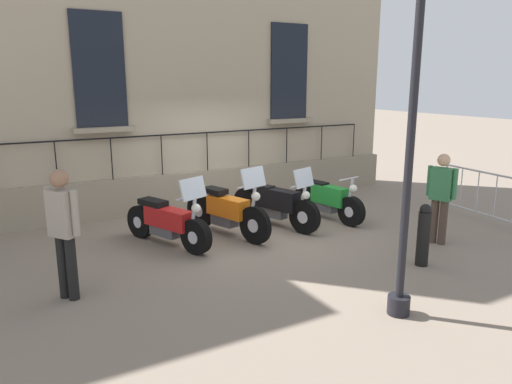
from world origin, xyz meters
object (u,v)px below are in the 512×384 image
crowd_barrier (486,195)px  bollard (424,235)px  motorcycle_green (328,201)px  lamppost (414,93)px  pedestrian_walking (64,226)px  motorcycle_red (168,223)px  pedestrian_standing (441,194)px  motorcycle_orange (227,211)px  motorcycle_black (275,204)px

crowd_barrier → bollard: 3.25m
motorcycle_green → lamppost: size_ratio=0.43×
motorcycle_green → pedestrian_walking: 5.57m
motorcycle_red → pedestrian_standing: bearing=62.3°
motorcycle_red → pedestrian_standing: (2.25, 4.29, 0.50)m
bollard → pedestrian_standing: size_ratio=0.62×
pedestrian_walking → motorcycle_orange: bearing=114.7°
motorcycle_red → pedestrian_walking: pedestrian_walking is taller
pedestrian_standing → pedestrian_walking: bearing=-97.8°
motorcycle_black → lamppost: lamppost is taller
crowd_barrier → pedestrian_standing: 2.07m
motorcycle_black → pedestrian_walking: bearing=-70.4°
pedestrian_standing → motorcycle_red: bearing=-117.7°
motorcycle_black → motorcycle_green: bearing=83.8°
motorcycle_red → lamppost: (3.90, 1.68, 2.32)m
motorcycle_green → crowd_barrier: bearing=58.5°
motorcycle_orange → pedestrian_walking: bearing=-65.3°
motorcycle_orange → crowd_barrier: bearing=71.0°
motorcycle_black → pedestrian_standing: 3.11m
crowd_barrier → bollard: (1.11, -3.06, -0.06)m
pedestrian_standing → motorcycle_black: bearing=-139.1°
pedestrian_standing → pedestrian_walking: size_ratio=0.92×
bollard → pedestrian_walking: (-1.47, -5.09, 0.51)m
bollard → pedestrian_standing: 1.31m
motorcycle_black → motorcycle_red: bearing=-88.0°
lamppost → crowd_barrier: size_ratio=1.95×
motorcycle_red → motorcycle_orange: (0.00, 1.17, 0.05)m
pedestrian_standing → motorcycle_green: bearing=-160.1°
motorcycle_black → motorcycle_green: size_ratio=1.12×
motorcycle_red → lamppost: 4.84m
motorcycle_orange → lamppost: 4.53m
crowd_barrier → bollard: crowd_barrier is taller
pedestrian_standing → crowd_barrier: bearing=104.0°
motorcycle_black → lamppost: 4.62m
lamppost → crowd_barrier: lamppost is taller
motorcycle_black → pedestrian_standing: bearing=40.9°
crowd_barrier → lamppost: bearing=-65.0°
crowd_barrier → pedestrian_walking: (-0.35, -8.15, 0.45)m
motorcycle_orange → pedestrian_standing: bearing=54.2°
motorcycle_orange → lamppost: bearing=7.5°
motorcycle_red → motorcycle_green: (0.06, 3.49, -0.01)m
motorcycle_black → pedestrian_standing: size_ratio=1.30×
motorcycle_red → bollard: motorcycle_red is taller
motorcycle_green → lamppost: (3.84, -1.81, 2.33)m
motorcycle_green → lamppost: bearing=-25.3°
pedestrian_standing → pedestrian_walking: 6.22m
motorcycle_black → crowd_barrier: motorcycle_black is taller
motorcycle_red → crowd_barrier: (1.76, 6.27, 0.15)m
motorcycle_red → pedestrian_standing: size_ratio=1.20×
motorcycle_green → motorcycle_orange: bearing=-91.3°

